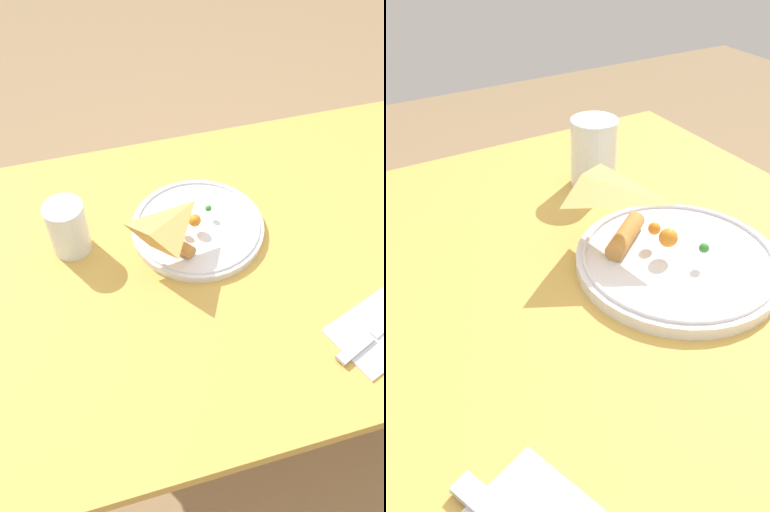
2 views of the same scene
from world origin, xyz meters
TOP-DOWN VIEW (x-y plane):
  - dining_table at (0.00, 0.00)m, footprint 1.25×0.74m
  - plate_pizza at (-0.18, 0.07)m, footprint 0.26×0.26m
  - milk_glass at (-0.41, 0.10)m, footprint 0.07×0.07m

SIDE VIEW (x-z plane):
  - dining_table at x=0.00m, z-range 0.26..0.97m
  - plate_pizza at x=-0.18m, z-range 0.70..0.75m
  - milk_glass at x=-0.41m, z-range 0.71..0.81m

